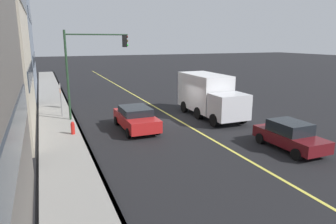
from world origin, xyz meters
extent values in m
plane|color=black|center=(0.00, 0.00, 0.00)|extent=(200.00, 200.00, 0.00)
cube|color=gray|center=(0.00, 8.28, 0.07)|extent=(80.00, 2.57, 0.15)
cube|color=slate|center=(0.00, 7.08, 0.07)|extent=(80.00, 0.16, 0.15)
cube|color=#D8CC4C|center=(0.00, 0.00, 0.01)|extent=(80.00, 0.16, 0.01)
cube|color=#262D38|center=(-12.48, 9.74, 3.63)|extent=(10.17, 0.06, 1.10)
cube|color=#262D38|center=(2.16, 9.74, 3.68)|extent=(10.69, 0.06, 1.10)
cube|color=#262D38|center=(2.16, 9.74, 8.29)|extent=(10.69, 0.06, 1.10)
cube|color=#262D38|center=(19.52, 9.74, 3.74)|extent=(14.49, 0.06, 1.10)
cube|color=#262D38|center=(19.52, 9.74, 8.40)|extent=(14.49, 0.06, 1.10)
cube|color=red|center=(-1.35, 3.58, 0.67)|extent=(4.69, 1.95, 0.74)
cube|color=black|center=(-1.26, 3.58, 1.27)|extent=(2.39, 1.79, 0.46)
cylinder|color=black|center=(0.20, 4.53, 0.30)|extent=(0.60, 0.22, 0.60)
cylinder|color=black|center=(0.20, 2.63, 0.30)|extent=(0.60, 0.22, 0.60)
cylinder|color=black|center=(-2.90, 4.53, 0.30)|extent=(0.60, 0.22, 0.60)
cylinder|color=black|center=(-2.90, 2.63, 0.30)|extent=(0.60, 0.22, 0.60)
cube|color=#591116|center=(-8.15, -3.03, 0.61)|extent=(4.14, 1.72, 0.62)
cube|color=black|center=(-8.08, -3.03, 1.23)|extent=(2.03, 1.58, 0.61)
cylinder|color=black|center=(-9.52, -3.87, 0.30)|extent=(0.60, 0.22, 0.60)
cylinder|color=black|center=(-9.52, -2.20, 0.30)|extent=(0.60, 0.22, 0.60)
cylinder|color=black|center=(-6.79, -3.87, 0.30)|extent=(0.60, 0.22, 0.60)
cylinder|color=black|center=(-6.79, -2.20, 0.30)|extent=(0.60, 0.22, 0.60)
cube|color=silver|center=(-2.77, -2.70, 1.32)|extent=(1.93, 2.41, 1.75)
cube|color=silver|center=(0.75, -2.70, 1.83)|extent=(4.81, 2.41, 2.76)
cylinder|color=black|center=(-2.77, -3.85, 0.45)|extent=(0.90, 0.28, 0.90)
cylinder|color=black|center=(-2.77, -1.54, 0.45)|extent=(0.90, 0.28, 0.90)
cylinder|color=black|center=(1.95, -3.85, 0.45)|extent=(0.90, 0.28, 0.90)
cylinder|color=black|center=(1.95, -1.54, 0.45)|extent=(0.90, 0.28, 0.90)
cylinder|color=black|center=(-0.46, -3.85, 0.45)|extent=(0.90, 0.28, 0.90)
cylinder|color=black|center=(-0.46, -1.54, 0.45)|extent=(0.90, 0.28, 0.90)
cylinder|color=#1E3823|center=(2.51, 7.40, 3.24)|extent=(0.16, 0.16, 6.49)
cylinder|color=#1E3823|center=(2.51, 5.16, 6.19)|extent=(0.10, 4.48, 0.10)
cube|color=black|center=(2.51, 3.17, 5.74)|extent=(0.28, 0.30, 0.90)
sphere|color=#360605|center=(2.51, 2.99, 6.04)|extent=(0.18, 0.18, 0.18)
sphere|color=#392905|center=(2.51, 2.99, 5.74)|extent=(0.18, 0.18, 0.18)
sphere|color=green|center=(2.51, 2.99, 5.44)|extent=(0.18, 0.18, 0.18)
cylinder|color=slate|center=(3.78, 7.90, 1.33)|extent=(0.08, 0.08, 2.66)
cube|color=white|center=(3.78, 7.92, 2.46)|extent=(0.60, 0.02, 0.20)
cube|color=#DB5919|center=(3.78, 7.92, 2.11)|extent=(0.44, 0.02, 0.28)
cylinder|color=red|center=(-1.30, 7.60, 0.40)|extent=(0.24, 0.24, 0.80)
sphere|color=red|center=(-1.30, 7.60, 0.84)|extent=(0.20, 0.20, 0.20)
camera|label=1|loc=(-20.12, 9.07, 5.79)|focal=32.56mm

